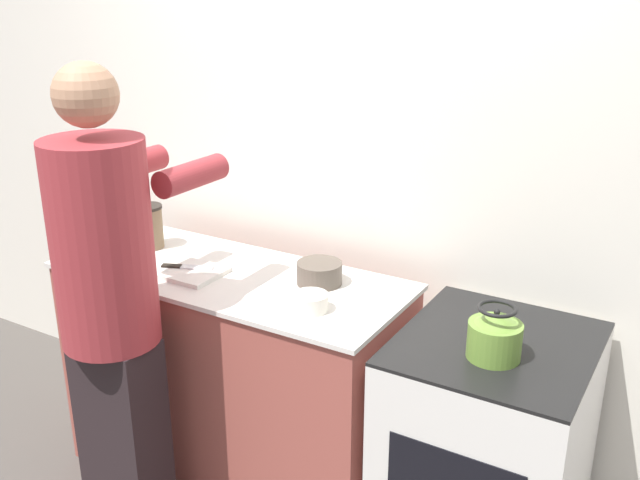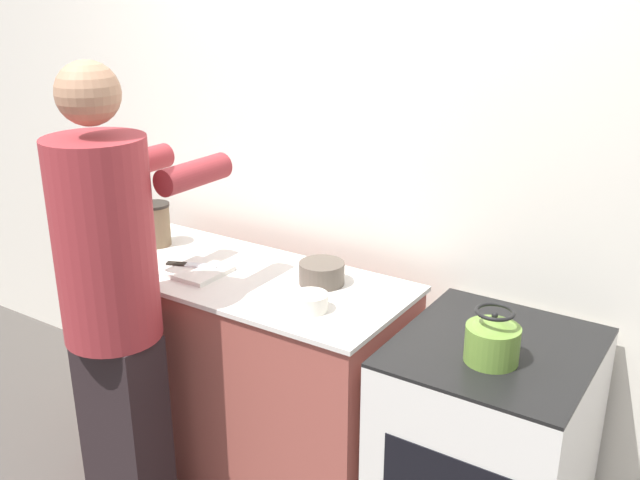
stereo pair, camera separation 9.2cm
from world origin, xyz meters
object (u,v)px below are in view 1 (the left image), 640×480
Objects in this scene: cutting_board at (185,271)px; person at (112,304)px; oven at (486,457)px; canister_jar at (148,226)px; knife at (186,267)px; bowl_prep at (311,302)px; kettle at (495,336)px.

person is at bearing -86.91° from cutting_board.
canister_jar is at bearing 179.94° from oven.
canister_jar is (-1.51, 0.00, 0.58)m from oven.
cutting_board is at bearing -88.10° from knife.
canister_jar reaches higher than oven.
person is 9.63× the size of canister_jar.
oven is at bearing 24.67° from person.
bowl_prep is (-0.60, -0.17, 0.51)m from oven.
bowl_prep is 0.92m from canister_jar.
oven is 4.47× the size of knife.
person is 0.64m from canister_jar.
bowl_prep is 0.67× the size of canister_jar.
kettle is at bearing 1.64° from cutting_board.
canister_jar is (-1.53, 0.11, 0.06)m from kettle.
oven is 1.62m from canister_jar.
oven is 4.86× the size of canister_jar.
cutting_board is at bearing 176.62° from bowl_prep.
bowl_prep is at bearing -173.64° from kettle.
cutting_board is (-0.02, 0.40, -0.02)m from person.
kettle reaches higher than knife.
oven is 0.81m from bowl_prep.
canister_jar is (-0.34, 0.54, 0.06)m from person.
knife is 0.60m from bowl_prep.
kettle is at bearing -3.94° from canister_jar.
cutting_board is 1.21m from kettle.
knife is at bearing 115.01° from cutting_board.
kettle is (1.19, 0.43, 0.00)m from person.
canister_jar reaches higher than knife.
kettle is at bearing -79.55° from oven.
person reaches higher than canister_jar.
person reaches higher than knife.
person reaches higher than kettle.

